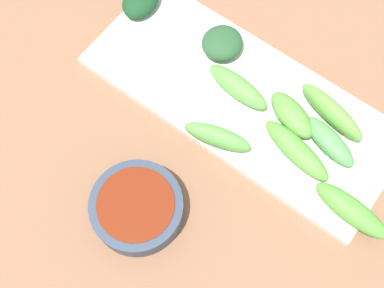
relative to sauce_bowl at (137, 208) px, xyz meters
The scene contains 11 objects.
tabletop 0.11m from the sauce_bowl, 12.62° to the right, with size 2.10×2.10×0.02m, color #94684B.
sauce_bowl is the anchor object (origin of this frame).
serving_plate 0.19m from the sauce_bowl, ahead, with size 0.16×0.40×0.01m, color white.
broccoli_leafy_0 0.23m from the sauce_bowl, 11.33° to the left, with size 0.05×0.05×0.02m, color #2B5C34.
broccoli_stalk_1 0.23m from the sauce_bowl, 34.00° to the right, with size 0.03×0.08×0.02m, color #5DA45B.
broccoli_stalk_2 0.19m from the sauce_bowl, ahead, with size 0.03×0.09×0.02m, color #64AD4D.
broccoli_stalk_4 0.24m from the sauce_bowl, 54.51° to the right, with size 0.03×0.09×0.02m, color #5BAC40.
broccoli_stalk_5 0.19m from the sauce_bowl, 33.41° to the right, with size 0.03×0.10×0.02m, color #60A744.
broccoli_stalk_6 0.21m from the sauce_bowl, 21.73° to the right, with size 0.03×0.07×0.02m, color #62A345.
broccoli_stalk_7 0.12m from the sauce_bowl, 10.18° to the right, with size 0.02×0.08×0.03m, color #63B851.
broccoli_stalk_8 0.25m from the sauce_bowl, 26.81° to the right, with size 0.02×0.10×0.03m, color #6AB248.
Camera 1 is at (-0.18, -0.11, 0.58)m, focal length 46.48 mm.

